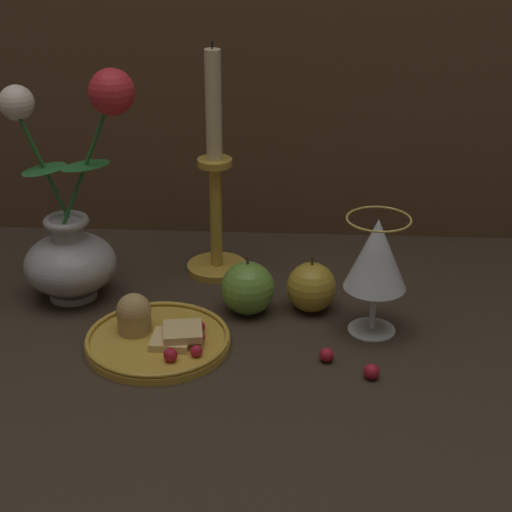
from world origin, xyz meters
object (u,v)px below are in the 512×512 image
at_px(vase, 72,235).
at_px(apple_beside_vase, 311,287).
at_px(candlestick, 215,193).
at_px(wine_glass, 376,256).
at_px(plate_with_pastries, 155,335).
at_px(apple_near_glass, 248,288).

height_order(vase, apple_beside_vase, vase).
relative_size(candlestick, apple_beside_vase, 4.23).
bearing_deg(apple_beside_vase, vase, 176.70).
xyz_separation_m(vase, wine_glass, (0.41, -0.07, 0.01)).
xyz_separation_m(plate_with_pastries, candlestick, (0.06, 0.22, 0.11)).
height_order(candlestick, apple_near_glass, candlestick).
height_order(plate_with_pastries, wine_glass, wine_glass).
distance_m(vase, candlestick, 0.21).
bearing_deg(apple_beside_vase, candlestick, 141.17).
height_order(plate_with_pastries, apple_near_glass, apple_near_glass).
relative_size(plate_with_pastries, apple_near_glass, 2.18).
relative_size(wine_glass, apple_beside_vase, 1.99).
relative_size(vase, candlestick, 0.96).
bearing_deg(plate_with_pastries, vase, 136.78).
bearing_deg(candlestick, plate_with_pastries, -104.96).
bearing_deg(vase, wine_glass, -9.20).
bearing_deg(wine_glass, apple_near_glass, 167.96).
height_order(plate_with_pastries, apple_beside_vase, apple_beside_vase).
distance_m(plate_with_pastries, apple_beside_vase, 0.23).
height_order(vase, plate_with_pastries, vase).
distance_m(vase, wine_glass, 0.42).
distance_m(candlestick, apple_near_glass, 0.16).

